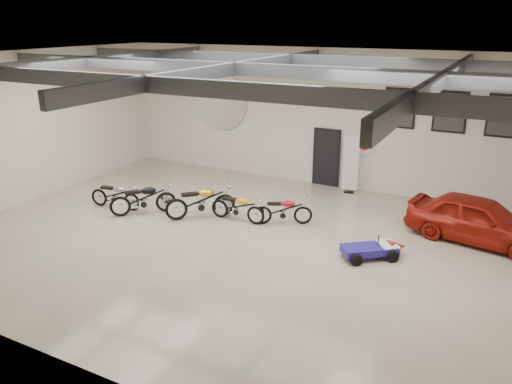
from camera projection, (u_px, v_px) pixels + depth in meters
The scene contains 19 objects.
floor at pixel (237, 241), 14.07m from camera, with size 16.00×12.00×0.01m, color #C2B194.
ceiling at pixel (234, 58), 12.43m from camera, with size 16.00×12.00×0.01m, color slate.
back_wall at pixel (316, 118), 18.29m from camera, with size 16.00×0.02×5.00m, color beige.
left_wall at pixel (28, 127), 16.71m from camera, with size 0.02×12.00×5.00m, color beige.
ceiling_beams at pixel (234, 69), 12.51m from camera, with size 15.80×11.80×0.32m, color #505357, non-canonical shape.
door at pixel (326, 158), 18.51m from camera, with size 0.92×0.08×2.10m, color black.
logo_plaque at pixel (221, 102), 19.88m from camera, with size 2.30×0.06×1.16m, color silver, non-canonical shape.
poster_left at pixel (400, 108), 16.76m from camera, with size 1.05×0.08×1.35m, color black, non-canonical shape.
poster_mid at pixel (450, 112), 16.07m from camera, with size 1.05×0.08×1.35m, color black, non-canonical shape.
poster_right at pixel (505, 116), 15.38m from camera, with size 1.05×0.08×1.35m, color black, non-canonical shape.
oil_sign at pixel (365, 145), 17.69m from camera, with size 0.72×0.10×0.72m, color white, non-canonical shape.
banner_stand at pixel (351, 166), 17.68m from camera, with size 0.55×0.22×2.01m, color white, non-canonical shape.
motorcycle_silver at pixel (115, 195), 16.39m from camera, with size 1.82×0.56×0.95m, color silver, non-canonical shape.
motorcycle_black at pixel (143, 198), 15.87m from camera, with size 2.05×0.64×1.07m, color silver, non-canonical shape.
motorcycle_gold at pixel (200, 201), 15.56m from camera, with size 2.17×0.67×1.13m, color silver, non-canonical shape.
motorcycle_yellow at pixel (237, 207), 15.35m from camera, with size 1.80×0.56×0.94m, color silver, non-canonical shape.
motorcycle_red at pixel (283, 210), 15.12m from camera, with size 1.76×0.55×0.92m, color silver, non-canonical shape.
go_kart at pixel (375, 246), 13.01m from camera, with size 1.77×0.80×0.64m, color navy, non-canonical shape.
vintage_car at pixel (479, 220), 13.85m from camera, with size 3.86×1.56×1.32m, color maroon.
Camera 1 is at (6.37, -11.16, 5.92)m, focal length 35.00 mm.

